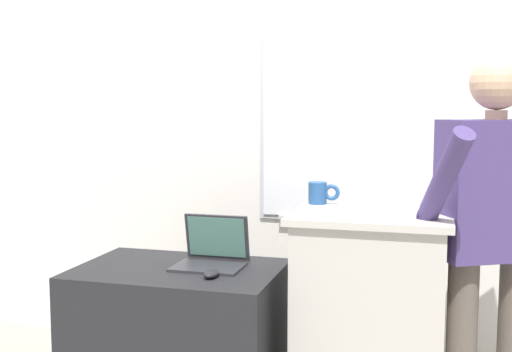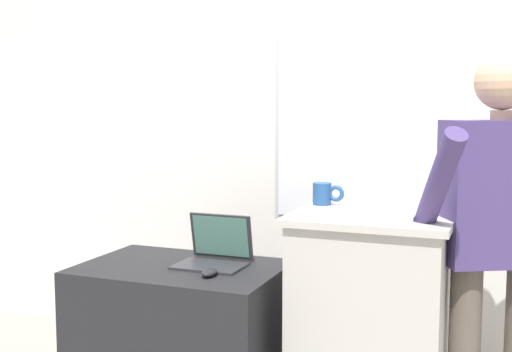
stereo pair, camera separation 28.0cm
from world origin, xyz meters
name	(u,v)px [view 2 (the right image)]	position (x,y,z in m)	size (l,w,h in m)	color
back_wall	(358,106)	(0.02, 1.29, 1.44)	(6.40, 0.17, 2.89)	silver
lectern_podium	(369,327)	(0.27, 0.44, 0.49)	(0.68, 0.53, 0.98)	#BCB7AD
side_desk	(182,339)	(-0.59, 0.35, 0.35)	(0.93, 0.63, 0.70)	black
person_presenter	(497,223)	(0.77, 0.55, 0.96)	(0.62, 0.69, 1.65)	brown
laptop	(216,250)	(-0.45, 0.44, 0.77)	(0.31, 0.27, 0.23)	#28282D
wireless_keyboard	(367,215)	(0.27, 0.38, 0.99)	(0.39, 0.14, 0.02)	silver
computer_mouse_by_laptop	(209,273)	(-0.39, 0.22, 0.72)	(0.06, 0.10, 0.03)	black
computer_mouse_by_keyboard	(430,216)	(0.52, 0.39, 1.00)	(0.06, 0.10, 0.03)	#BCBCC1
coffee_mug	(324,194)	(0.01, 0.63, 1.03)	(0.14, 0.09, 0.10)	#234C84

